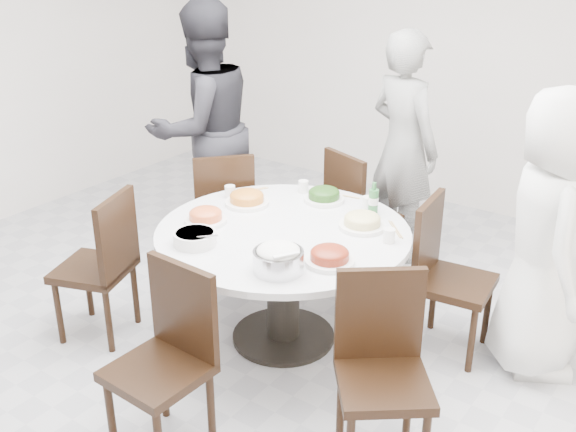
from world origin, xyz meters
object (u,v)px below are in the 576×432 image
Objects in this scene: chair_ne at (456,280)px; beverage_bottle at (373,199)px; chair_sw at (93,266)px; soup_bowl at (195,238)px; dining_table at (283,286)px; chair_n at (363,212)px; diner_right at (549,235)px; chair_se at (384,380)px; chair_s at (157,368)px; rice_bowl at (278,261)px; diner_left at (203,129)px; chair_nw at (222,211)px; diner_middle at (403,147)px.

chair_ne is 4.52× the size of beverage_bottle.
chair_sw is 0.79m from soup_bowl.
dining_table is 1.03m from chair_ne.
diner_right reaches higher than chair_n.
beverage_bottle reaches higher than chair_se.
chair_se is 4.52× the size of beverage_bottle.
rice_bowl is (0.20, 0.70, 0.33)m from chair_s.
diner_left is 1.67m from beverage_bottle.
chair_nw is 1.17m from soup_bowl.
chair_se is (1.05, -1.65, 0.00)m from chair_n.
chair_ne is 2.19m from chair_sw.
chair_s is at bearing -105.80° from rice_bowl.
chair_n is at bearing 165.16° from chair_nw.
beverage_bottle is at bearing 87.75° from rice_bowl.
chair_n and chair_se have the same top height.
diner_left is (-0.34, 1.41, 0.48)m from chair_sw.
chair_se reaches higher than rice_bowl.
diner_right is at bearing 34.22° from soup_bowl.
chair_ne reaches higher than rice_bowl.
chair_s reaches higher than rice_bowl.
chair_nw is 1.00× the size of chair_s.
beverage_bottle is (-0.68, 1.09, 0.38)m from chair_se.
soup_bowl is (-0.37, 0.68, 0.31)m from chair_s.
dining_table is 6.23× the size of soup_bowl.
chair_n is 1.00× the size of chair_sw.
diner_left is 2.02m from rice_bowl.
diner_middle is (1.00, 2.12, 0.40)m from chair_sw.
dining_table is 1.58m from diner_middle.
chair_se reaches higher than soup_bowl.
chair_ne is 1.39m from diner_middle.
chair_se is (0.11, -1.09, 0.00)m from chair_ne.
diner_right is (2.32, 1.28, 0.35)m from chair_sw.
diner_right reaches higher than soup_bowl.
diner_left is at bearing 111.08° from chair_se.
beverage_bottle reaches higher than rice_bowl.
chair_ne is 1.80m from chair_nw.
chair_n reaches higher than rice_bowl.
soup_bowl is at bearing -178.31° from rice_bowl.
diner_left is (-1.41, 1.91, 0.48)m from chair_s.
beverage_bottle is at bearing 57.59° from soup_bowl.
chair_s is 3.59× the size of rice_bowl.
dining_table is 1.13m from chair_s.
chair_ne is at bearing 169.09° from chair_n.
soup_bowl is at bearing 84.24° from chair_sw.
dining_table is 1.64m from diner_left.
chair_s is 2.42m from diner_left.
chair_n reaches higher than dining_table.
dining_table is at bearing 113.00° from chair_n.
chair_nw is 0.55× the size of diner_middle.
chair_se is at bearing 74.08° from diner_left.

